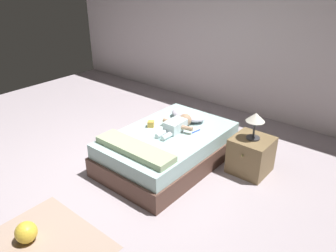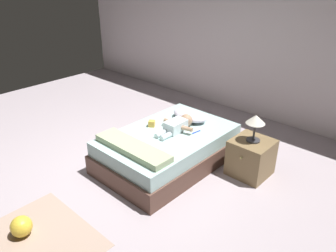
{
  "view_description": "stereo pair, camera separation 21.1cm",
  "coord_description": "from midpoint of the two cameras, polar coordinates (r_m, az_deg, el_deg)",
  "views": [
    {
      "loc": [
        2.66,
        -2.12,
        2.37
      ],
      "look_at": [
        0.28,
        0.76,
        0.54
      ],
      "focal_mm": 35.05,
      "sensor_mm": 36.0,
      "label": 1
    },
    {
      "loc": [
        2.82,
        -1.98,
        2.37
      ],
      "look_at": [
        0.28,
        0.76,
        0.54
      ],
      "focal_mm": 35.05,
      "sensor_mm": 36.0,
      "label": 2
    }
  ],
  "objects": [
    {
      "name": "lamp",
      "position": [
        4.01,
        16.45,
        0.77
      ],
      "size": [
        0.23,
        0.23,
        0.34
      ],
      "color": "#333338",
      "rests_on": "nightstand"
    },
    {
      "name": "blanket",
      "position": [
        3.8,
        -4.62,
        -3.81
      ],
      "size": [
        1.04,
        0.28,
        0.08
      ],
      "color": "#A6B88C",
      "rests_on": "bed"
    },
    {
      "name": "baby",
      "position": [
        4.25,
        3.17,
        0.16
      ],
      "size": [
        0.47,
        0.61,
        0.17
      ],
      "color": "white",
      "rests_on": "bed"
    },
    {
      "name": "nightstand",
      "position": [
        4.23,
        15.61,
        -5.3
      ],
      "size": [
        0.46,
        0.49,
        0.47
      ],
      "color": "olive",
      "rests_on": "ground_plane"
    },
    {
      "name": "toy_block",
      "position": [
        4.35,
        -1.47,
        0.41
      ],
      "size": [
        0.11,
        0.11,
        0.08
      ],
      "color": "#EFB346",
      "rests_on": "bed"
    },
    {
      "name": "ground_plane",
      "position": [
        4.16,
        -8.6,
        -8.97
      ],
      "size": [
        8.0,
        8.0,
        0.0
      ],
      "primitive_type": "plane",
      "color": "#AB9DA4"
    },
    {
      "name": "pillow",
      "position": [
        4.55,
        5.15,
        1.84
      ],
      "size": [
        0.52,
        0.32,
        0.13
      ],
      "color": "silver",
      "rests_on": "bed"
    },
    {
      "name": "toy_ball",
      "position": [
        3.55,
        -22.55,
        -15.85
      ],
      "size": [
        0.21,
        0.21,
        0.21
      ],
      "primitive_type": "sphere",
      "color": "gold",
      "rests_on": "rug"
    },
    {
      "name": "rug",
      "position": [
        3.48,
        -21.82,
        -19.09
      ],
      "size": [
        1.17,
        1.17,
        0.01
      ],
      "color": "tan",
      "rests_on": "ground_plane"
    },
    {
      "name": "bed",
      "position": [
        4.31,
        1.4,
        -3.92
      ],
      "size": [
        1.15,
        1.79,
        0.44
      ],
      "color": "brown",
      "rests_on": "ground_plane"
    },
    {
      "name": "toothbrush",
      "position": [
        4.24,
        6.46,
        -1.0
      ],
      "size": [
        0.04,
        0.15,
        0.02
      ],
      "color": "blue",
      "rests_on": "bed"
    },
    {
      "name": "wall_behind_bed",
      "position": [
        5.84,
        14.63,
        14.84
      ],
      "size": [
        8.0,
        0.12,
        2.62
      ],
      "primitive_type": "cube",
      "color": "silver",
      "rests_on": "ground_plane"
    }
  ]
}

